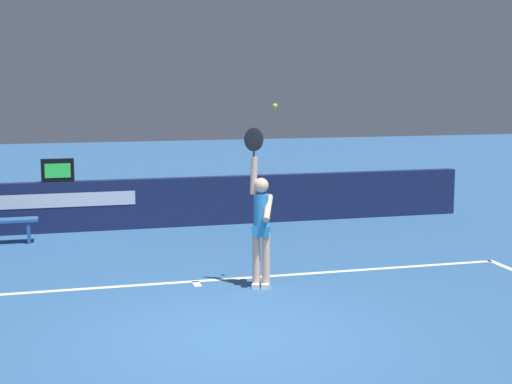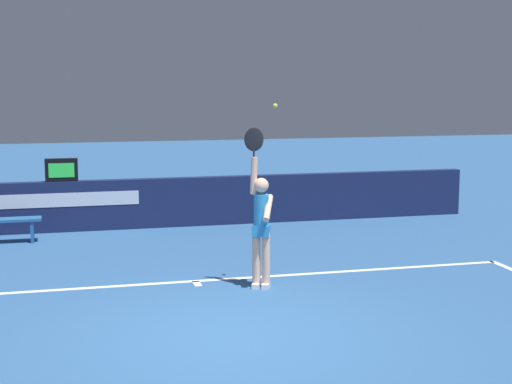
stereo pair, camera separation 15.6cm
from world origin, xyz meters
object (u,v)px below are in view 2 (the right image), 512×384
object	(u,v)px
courtside_bench_near	(1,225)
speed_display	(61,170)
tennis_ball	(275,106)
tennis_player	(261,223)

from	to	relation	value
courtside_bench_near	speed_display	bearing A→B (deg)	37.97
speed_display	tennis_ball	size ratio (longest dim) A/B	8.95
tennis_player	courtside_bench_near	xyz separation A→B (m)	(-3.93, 4.14, -0.61)
tennis_player	speed_display	bearing A→B (deg)	119.22
tennis_ball	courtside_bench_near	world-z (taller)	tennis_ball
tennis_ball	courtside_bench_near	xyz separation A→B (m)	(-4.14, 4.13, -2.29)
speed_display	courtside_bench_near	world-z (taller)	speed_display
tennis_player	courtside_bench_near	bearing A→B (deg)	133.50
speed_display	tennis_ball	world-z (taller)	tennis_ball
speed_display	tennis_ball	xyz separation A→B (m)	(3.01, -5.01, 1.40)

